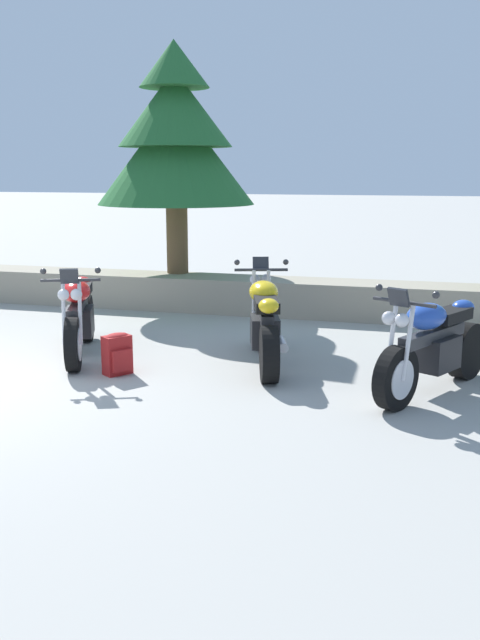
# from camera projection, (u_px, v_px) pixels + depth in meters

# --- Properties ---
(stone_wall) EXTENTS (36.00, 0.80, 0.55)m
(stone_wall) POSITION_uv_depth(u_px,v_px,m) (121.00, 289.00, 11.89)
(stone_wall) COLOR gray
(stone_wall) RESTS_ON ground
(motorcycle_red_near_left) EXTENTS (1.03, 1.97, 1.18)m
(motorcycle_red_near_left) POSITION_uv_depth(u_px,v_px,m) (78.00, 317.00, 8.60)
(motorcycle_red_near_left) COLOR black
(motorcycle_red_near_left) RESTS_ON ground
(motorcycle_yellow_centre) EXTENTS (0.92, 2.01, 1.18)m
(motorcycle_yellow_centre) POSITION_uv_depth(u_px,v_px,m) (265.00, 323.00, 8.22)
(motorcycle_yellow_centre) COLOR black
(motorcycle_yellow_centre) RESTS_ON ground
(motorcycle_blue_far_right) EXTENTS (1.16, 1.89, 1.18)m
(motorcycle_blue_far_right) POSITION_uv_depth(u_px,v_px,m) (433.00, 347.00, 7.12)
(motorcycle_blue_far_right) COLOR black
(motorcycle_blue_far_right) RESTS_ON ground
(rider_backpack) EXTENTS (0.34, 0.35, 0.47)m
(rider_backpack) POSITION_uv_depth(u_px,v_px,m) (117.00, 353.00, 7.85)
(rider_backpack) COLOR #A31E1E
(rider_backpack) RESTS_ON ground
(pine_tree_mid_left) EXTENTS (2.56, 2.56, 3.71)m
(pine_tree_mid_left) POSITION_uv_depth(u_px,v_px,m) (175.00, 137.00, 11.37)
(pine_tree_mid_left) COLOR brown
(pine_tree_mid_left) RESTS_ON stone_wall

